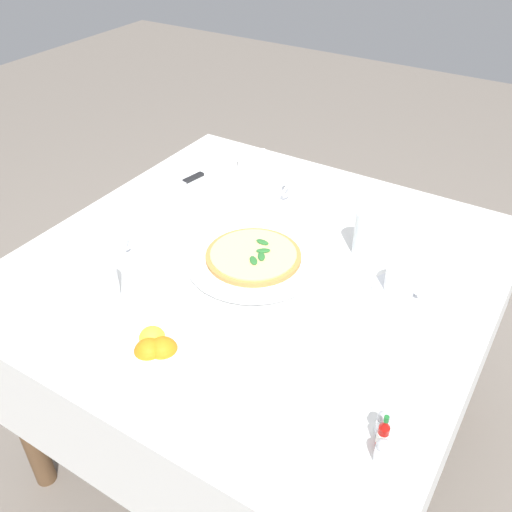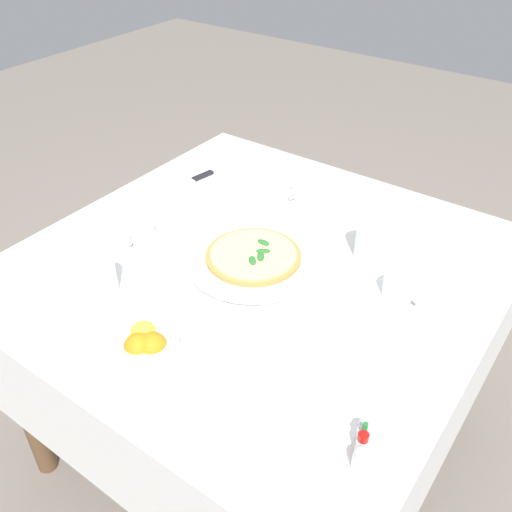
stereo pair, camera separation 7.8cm
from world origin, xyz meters
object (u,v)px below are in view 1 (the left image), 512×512
Objects in this scene: menu_card at (252,158)px; citrus_bowl at (154,352)px; salt_shaker at (382,452)px; napkin_folded at (182,187)px; pizza_plate at (253,260)px; dinner_knife at (181,184)px; coffee_cup_center_back at (297,189)px; water_glass_near_left at (367,235)px; coffee_cup_near_right at (136,236)px; pizza at (254,255)px; water_glass_far_right at (104,281)px; pepper_shaker at (383,424)px; hot_sauce_bottle at (383,435)px; coffee_cup_back_corner at (401,281)px.

citrus_bowl is at bearing 63.53° from menu_card.
napkin_folded is at bearing -123.11° from salt_shaker.
pizza_plate is 0.53m from menu_card.
coffee_cup_center_back is at bearing 126.52° from dinner_knife.
salt_shaker is at bearing 25.39° from water_glass_near_left.
citrus_bowl reaches higher than coffee_cup_near_right.
menu_card is at bearing -147.25° from pizza.
pepper_shaker is at bearing 88.96° from water_glass_far_right.
pizza is 0.58m from hot_sauce_bottle.
hot_sauce_bottle reaches higher than dinner_knife.
citrus_bowl is at bearing 46.43° from coffee_cup_near_right.
hot_sauce_bottle is 1.10m from menu_card.
pizza is 1.24× the size of dinner_knife.
water_glass_far_right is at bearing 28.95° from dinner_knife.
hot_sauce_bottle is at bearing 88.33° from menu_card.
salt_shaker is at bearing 19.65° from hot_sauce_bottle.
pizza_plate is 0.37m from coffee_cup_back_corner.
menu_card is at bearing 177.99° from coffee_cup_near_right.
water_glass_far_right is (0.21, 0.09, 0.03)m from coffee_cup_near_right.
pizza is at bearing 76.88° from menu_card.
citrus_bowl is (0.59, 0.39, 0.02)m from napkin_folded.
coffee_cup_back_corner reaches higher than salt_shaker.
water_glass_near_left reaches higher than hot_sauce_bottle.
menu_card is at bearing -135.14° from pepper_shaker.
hot_sauce_bottle reaches higher than pizza.
dinner_knife is (-0.20, -0.39, 0.01)m from pizza_plate.
water_glass_far_right reaches higher than hot_sauce_bottle.
water_glass_near_left is at bearing -154.00° from pepper_shaker.
salt_shaker is at bearing 37.56° from coffee_cup_center_back.
salt_shaker is at bearing 70.93° from coffee_cup_near_right.
water_glass_near_left is at bearing -127.52° from coffee_cup_back_corner.
coffee_cup_back_corner is (-0.09, 0.35, 0.02)m from pizza_plate.
coffee_cup_near_right reaches higher than dinner_knife.
pepper_shaker is (0.22, 0.77, -0.00)m from coffee_cup_near_right.
coffee_cup_back_corner reaches higher than napkin_folded.
coffee_cup_near_right is (0.09, -0.31, 0.00)m from pizza.
napkin_folded is at bearing -98.61° from coffee_cup_back_corner.
pizza_plate is at bearing 10.81° from coffee_cup_center_back.
coffee_cup_center_back is 1.07× the size of water_glass_near_left.
menu_card is at bearing -116.72° from water_glass_near_left.
pizza_plate is 0.43m from dinner_knife.
water_glass_near_left reaches higher than coffee_cup_back_corner.
coffee_cup_center_back is 1.59× the size of hot_sauce_bottle.
coffee_cup_center_back reaches higher than pizza.
coffee_cup_back_corner is at bearing 57.90° from coffee_cup_center_back.
water_glass_near_left is at bearing 118.18° from coffee_cup_near_right.
hot_sauce_bottle is at bearing -160.35° from salt_shaker.
coffee_cup_center_back is at bearing 167.01° from water_glass_far_right.
coffee_cup_back_corner is (-0.18, 0.66, 0.00)m from coffee_cup_near_right.
water_glass_near_left is 0.62m from salt_shaker.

